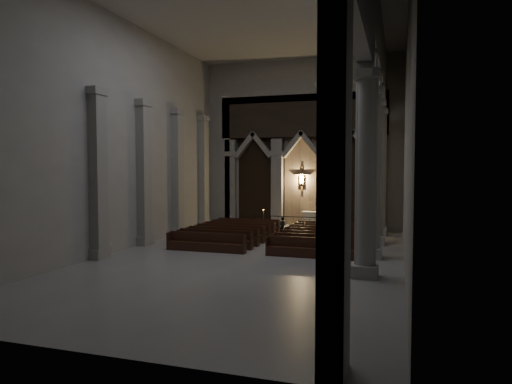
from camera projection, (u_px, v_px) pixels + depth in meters
room at (251, 98)px, 21.53m from camera, size 24.00×24.10×12.00m
sanctuary_wall at (302, 135)px, 32.56m from camera, size 14.00×0.77×12.00m
right_arcade at (373, 92)px, 21.13m from camera, size 1.00×24.00×12.00m
left_pilasters at (162, 174)px, 27.09m from camera, size 0.60×13.00×8.03m
sanctuary_step at (298, 228)px, 32.02m from camera, size 8.50×2.60×0.15m
altar at (317, 219)px, 32.21m from camera, size 2.08×0.83×1.05m
altar_rail at (294, 221)px, 30.58m from camera, size 5.45×0.09×1.07m
candle_stand_left at (263, 224)px, 31.88m from camera, size 0.24×0.24×1.41m
candle_stand_right at (347, 227)px, 29.96m from camera, size 0.24×0.24×1.43m
pews at (274, 238)px, 25.83m from camera, size 9.68×7.25×0.96m
worshipper at (282, 227)px, 28.06m from camera, size 0.55×0.45×1.28m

